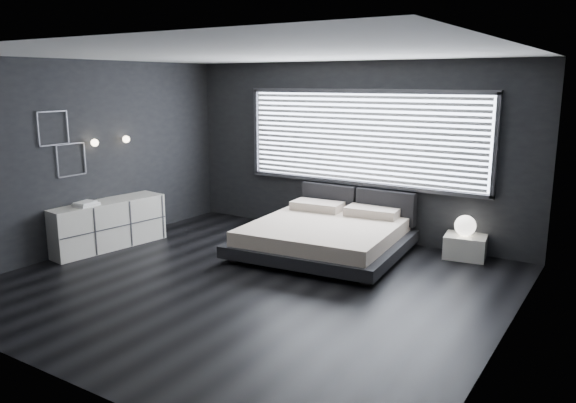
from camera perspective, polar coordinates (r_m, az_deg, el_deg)
The scene contains 12 objects.
room at distance 6.79m, azimuth -3.87°, elevation 2.85°, with size 6.04×6.00×2.80m.
window at distance 8.97m, azimuth 7.49°, elevation 6.40°, with size 4.14×0.09×1.52m.
headboard at distance 9.09m, azimuth 6.98°, elevation -0.15°, with size 1.96×0.16×0.52m.
sconce_near at distance 8.80m, azimuth -19.06°, elevation 5.67°, with size 0.18×0.11×0.11m.
sconce_far at distance 9.18m, azimuth -16.13°, elevation 6.10°, with size 0.18×0.11×0.11m.
wall_art_upper at distance 8.50m, azimuth -22.74°, elevation 6.88°, with size 0.01×0.48×0.48m.
wall_art_lower at distance 8.69m, azimuth -21.14°, elevation 3.98°, with size 0.01×0.48×0.48m.
bed at distance 8.26m, azimuth 3.74°, elevation -3.46°, with size 2.46×2.36×0.59m.
nightstand at distance 8.47m, azimuth 17.56°, elevation -4.39°, with size 0.57×0.47×0.33m, color white.
orb_lamp at distance 8.36m, azimuth 17.56°, elevation -2.35°, with size 0.30×0.30×0.30m, color white.
dresser at distance 8.96m, azimuth -17.90°, elevation -2.22°, with size 0.75×1.85×0.72m.
book_stack at distance 8.63m, azimuth -19.85°, elevation -0.22°, with size 0.26×0.34×0.07m.
Camera 1 is at (3.98, -5.38, 2.50)m, focal length 35.00 mm.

